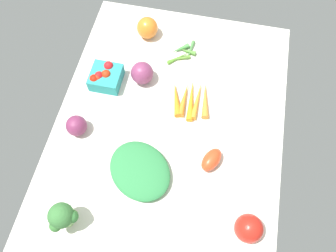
# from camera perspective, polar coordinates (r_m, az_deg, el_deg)

# --- Properties ---
(tablecloth) EXTENTS (1.04, 0.76, 0.02)m
(tablecloth) POSITION_cam_1_polar(r_m,az_deg,el_deg) (1.13, 0.00, -0.67)
(tablecloth) COLOR silver
(tablecloth) RESTS_ON ground
(bell_pepper_red) EXTENTS (0.11, 0.11, 0.08)m
(bell_pepper_red) POSITION_cam_1_polar(r_m,az_deg,el_deg) (1.01, 13.54, -16.55)
(bell_pepper_red) COLOR red
(bell_pepper_red) RESTS_ON tablecloth
(carrot_bunch) EXTENTS (0.16, 0.15, 0.03)m
(carrot_bunch) POSITION_cam_1_polar(r_m,az_deg,el_deg) (1.17, 3.82, 4.54)
(carrot_bunch) COLOR orange
(carrot_bunch) RESTS_ON tablecloth
(bell_pepper_orange) EXTENTS (0.10, 0.10, 0.08)m
(bell_pepper_orange) POSITION_cam_1_polar(r_m,az_deg,el_deg) (1.32, -3.53, 16.30)
(bell_pepper_orange) COLOR orange
(bell_pepper_orange) RESTS_ON tablecloth
(red_onion_center) EXTENTS (0.07, 0.07, 0.07)m
(red_onion_center) POSITION_cam_1_polar(r_m,az_deg,el_deg) (1.13, -15.28, 0.05)
(red_onion_center) COLOR #742C50
(red_onion_center) RESTS_ON tablecloth
(berry_basket) EXTENTS (0.11, 0.11, 0.07)m
(berry_basket) POSITION_cam_1_polar(r_m,az_deg,el_deg) (1.21, -10.63, 8.23)
(berry_basket) COLOR teal
(berry_basket) RESTS_ON tablecloth
(red_onion_near_basket) EXTENTS (0.08, 0.08, 0.08)m
(red_onion_near_basket) POSITION_cam_1_polar(r_m,az_deg,el_deg) (1.19, -4.43, 8.96)
(red_onion_near_basket) COLOR #7D355B
(red_onion_near_basket) RESTS_ON tablecloth
(roma_tomato) EXTENTS (0.10, 0.08, 0.05)m
(roma_tomato) POSITION_cam_1_polar(r_m,az_deg,el_deg) (1.06, 7.39, -5.70)
(roma_tomato) COLOR #DE421F
(roma_tomato) RESTS_ON tablecloth
(leafy_greens_clump) EXTENTS (0.27, 0.27, 0.05)m
(leafy_greens_clump) POSITION_cam_1_polar(r_m,az_deg,el_deg) (1.05, -4.79, -7.53)
(leafy_greens_clump) COLOR #2E7D42
(leafy_greens_clump) RESTS_ON tablecloth
(okra_pile) EXTENTS (0.12, 0.11, 0.02)m
(okra_pile) POSITION_cam_1_polar(r_m,az_deg,el_deg) (1.29, 2.54, 12.28)
(okra_pile) COLOR #528E2B
(okra_pile) RESTS_ON tablecloth
(broccoli_head) EXTENTS (0.08, 0.08, 0.11)m
(broccoli_head) POSITION_cam_1_polar(r_m,az_deg,el_deg) (1.00, -17.43, -14.50)
(broccoli_head) COLOR #9CCE7E
(broccoli_head) RESTS_ON tablecloth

